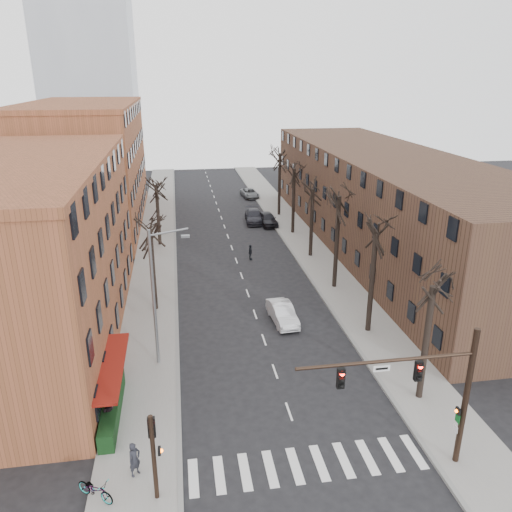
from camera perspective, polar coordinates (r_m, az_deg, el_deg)
name	(u,v)px	position (r m, az deg, el deg)	size (l,w,h in m)	color
ground	(307,464)	(25.83, 5.89, -22.60)	(160.00, 160.00, 0.00)	black
sidewalk_left	(157,242)	(56.09, -11.28, 1.58)	(4.00, 90.00, 0.15)	gray
sidewalk_right	(298,235)	(57.61, 4.82, 2.40)	(4.00, 90.00, 0.15)	gray
building_left_near	(21,257)	(36.75, -25.32, -0.13)	(12.00, 26.00, 12.00)	brown
building_left_far	(87,167)	(64.03, -18.74, 9.59)	(12.00, 28.00, 14.00)	brown
building_right	(385,201)	(54.25, 14.52, 6.11)	(12.00, 50.00, 10.00)	#462E20
office_tower	(83,7)	(115.17, -19.20, 25.29)	(18.00, 18.00, 60.00)	#B2B7BF
awning_left	(117,406)	(30.16, -15.58, -16.18)	(1.20, 7.00, 0.15)	maroon
hedge	(112,408)	(28.99, -16.11, -16.30)	(0.80, 6.00, 1.00)	black
tree_right_a	(418,398)	(31.13, 18.08, -15.20)	(5.20, 5.20, 10.00)	black
tree_right_b	(368,332)	(37.28, 12.63, -8.42)	(5.20, 5.20, 10.80)	black
tree_right_c	(334,288)	(44.02, 8.91, -3.59)	(5.20, 5.20, 11.60)	black
tree_right_d	(310,256)	(51.13, 6.22, -0.05)	(5.20, 5.20, 10.00)	black
tree_right_e	(293,233)	(58.47, 4.20, 2.60)	(5.20, 5.20, 10.80)	black
tree_right_f	(279,215)	(65.96, 2.63, 4.66)	(5.20, 5.20, 11.60)	black
tree_left_a	(156,310)	(40.31, -11.36, -6.05)	(5.20, 5.20, 9.50)	black
tree_left_b	(160,245)	(55.15, -10.89, 1.21)	(5.20, 5.20, 9.50)	black
signal_mast_arm	(436,388)	(24.21, 19.88, -13.95)	(8.14, 0.30, 7.20)	black
signal_pole_left	(154,451)	(22.86, -11.63, -20.94)	(0.47, 0.44, 4.40)	black
streetlight	(156,292)	(30.93, -11.34, -4.11)	(2.45, 0.22, 9.03)	slate
silver_sedan	(282,313)	(37.46, 3.04, -6.55)	(1.51, 4.32, 1.42)	silver
parked_car_near	(267,219)	(61.41, 1.31, 4.28)	(1.86, 4.63, 1.58)	black
parked_car_mid	(254,216)	(62.63, -0.23, 4.57)	(2.14, 5.25, 1.52)	#202129
parked_car_far	(250,193)	(75.68, -0.72, 7.20)	(2.16, 4.68, 1.30)	slate
pedestrian_a	(135,459)	(25.08, -13.71, -21.65)	(0.62, 0.41, 1.70)	#21222A
pedestrian_b	(108,412)	(28.17, -16.57, -16.76)	(0.79, 0.62, 1.63)	black
pedestrian_crossing	(250,252)	(49.68, -0.65, 0.43)	(0.92, 0.38, 1.57)	black
bicycle	(95,489)	(24.68, -17.89, -24.04)	(0.68, 1.94, 1.02)	gray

